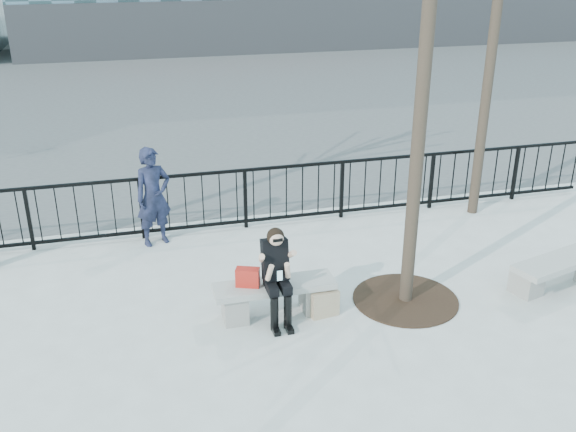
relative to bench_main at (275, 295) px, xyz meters
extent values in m
plane|color=#A8A7A2|center=(0.00, 0.00, -0.30)|extent=(120.00, 120.00, 0.00)
cube|color=#474747|center=(0.00, 15.00, -0.30)|extent=(60.00, 23.00, 0.01)
cube|color=black|center=(0.00, 3.00, 0.78)|extent=(14.00, 0.05, 0.05)
cube|color=black|center=(0.00, 3.00, -0.18)|extent=(14.00, 0.05, 0.05)
cube|color=#2D2D30|center=(3.00, 21.96, 0.90)|extent=(18.00, 0.08, 2.40)
cube|color=#2D2D30|center=(20.00, 21.96, 0.90)|extent=(16.00, 0.08, 2.40)
cylinder|color=black|center=(1.90, -0.10, 3.45)|extent=(0.18, 0.18, 7.50)
cylinder|color=black|center=(4.50, 2.60, 3.20)|extent=(0.18, 0.18, 7.00)
cylinder|color=black|center=(1.90, -0.10, -0.29)|extent=(1.50, 1.50, 0.02)
cube|color=slate|center=(-0.55, 0.00, -0.10)|extent=(0.32, 0.38, 0.40)
cube|color=slate|center=(0.55, 0.00, -0.10)|extent=(0.32, 0.38, 0.40)
cube|color=gray|center=(0.00, 0.00, 0.14)|extent=(1.65, 0.46, 0.09)
cube|color=slate|center=(3.67, -0.37, -0.09)|extent=(0.33, 0.39, 0.41)
cube|color=gray|center=(4.24, -0.37, 0.16)|extent=(1.70, 0.48, 0.09)
cube|color=#B41E16|center=(-0.36, 0.02, 0.32)|extent=(0.34, 0.25, 0.26)
cube|color=tan|center=(0.65, -0.20, -0.12)|extent=(0.41, 0.20, 0.37)
imported|color=black|center=(-1.39, 2.75, 0.54)|extent=(0.72, 0.59, 1.68)
camera|label=1|loc=(-1.76, -7.38, 4.40)|focal=40.00mm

